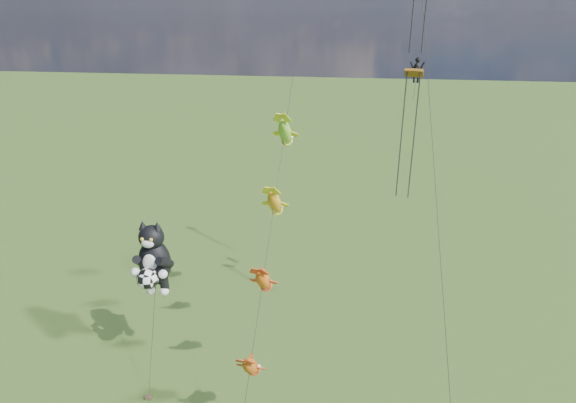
# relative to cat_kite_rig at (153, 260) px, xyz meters

# --- Properties ---
(cat_kite_rig) EXTENTS (2.32, 4.00, 10.98)m
(cat_kite_rig) POSITION_rel_cat_kite_rig_xyz_m (0.00, 0.00, 0.00)
(cat_kite_rig) COLOR brown
(cat_kite_rig) RESTS_ON ground
(fish_windsock_rig) EXTENTS (1.48, 15.94, 18.80)m
(fish_windsock_rig) POSITION_rel_cat_kite_rig_xyz_m (7.39, -0.62, 2.09)
(fish_windsock_rig) COLOR brown
(fish_windsock_rig) RESTS_ON ground
(parafoil_rig) EXTENTS (3.30, 17.35, 28.28)m
(parafoil_rig) POSITION_rel_cat_kite_rig_xyz_m (15.42, 5.09, 11.47)
(parafoil_rig) COLOR brown
(parafoil_rig) RESTS_ON ground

